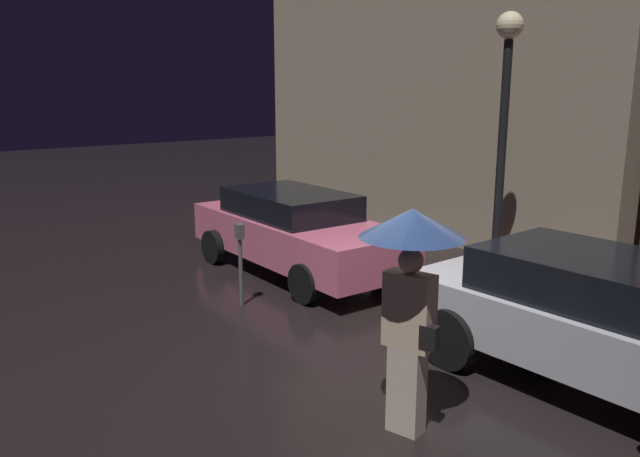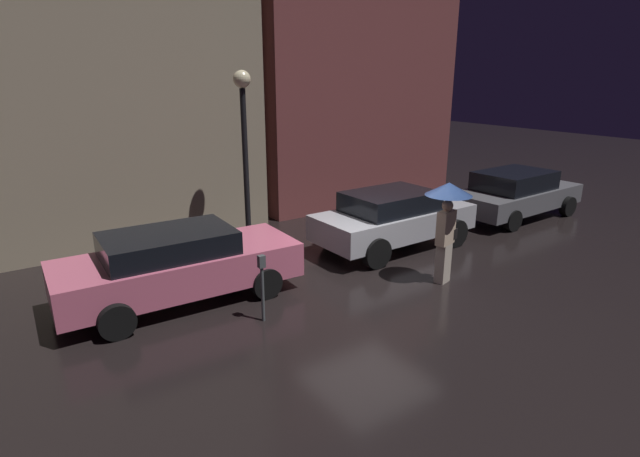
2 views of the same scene
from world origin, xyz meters
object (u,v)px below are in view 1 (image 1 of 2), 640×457
at_px(parked_car_silver, 598,318).
at_px(pedestrian_with_umbrella, 411,268).
at_px(street_lamp_near, 505,100).
at_px(parking_meter, 240,256).
at_px(parked_car_pink, 295,230).

height_order(parked_car_silver, pedestrian_with_umbrella, pedestrian_with_umbrella).
distance_m(pedestrian_with_umbrella, street_lamp_near, 5.23).
bearing_deg(parking_meter, street_lamp_near, 67.02).
bearing_deg(parked_car_silver, parked_car_pink, 178.91).
bearing_deg(street_lamp_near, parked_car_pink, -139.45).
distance_m(pedestrian_with_umbrella, parking_meter, 4.10).
relative_size(parked_car_silver, parking_meter, 3.39).
distance_m(parked_car_pink, parked_car_silver, 5.53).
xyz_separation_m(parked_car_silver, parking_meter, (-4.59, -1.68, -0.01)).
height_order(pedestrian_with_umbrella, street_lamp_near, street_lamp_near).
distance_m(parked_car_silver, parking_meter, 4.89).
xyz_separation_m(parked_car_pink, street_lamp_near, (2.59, 2.21, 2.25)).
relative_size(pedestrian_with_umbrella, parking_meter, 1.73).
xyz_separation_m(parked_car_pink, parked_car_silver, (5.53, 0.00, 0.03)).
height_order(parked_car_silver, street_lamp_near, street_lamp_near).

